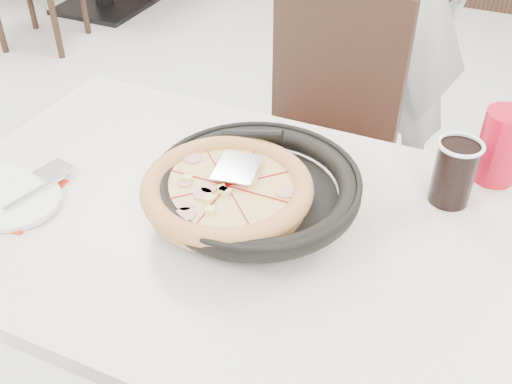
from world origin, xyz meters
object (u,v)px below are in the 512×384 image
at_px(chair_far, 308,161).
at_px(red_cup, 501,146).
at_px(pizza_pan, 256,195).
at_px(pizza, 227,195).
at_px(cola_glass, 454,174).
at_px(side_plate, 18,203).
at_px(main_table, 228,337).

distance_m(chair_far, red_cup, 0.67).
bearing_deg(chair_far, pizza_pan, 101.95).
distance_m(pizza, cola_glass, 0.45).
distance_m(pizza, side_plate, 0.43).
xyz_separation_m(chair_far, cola_glass, (0.43, -0.39, 0.34)).
xyz_separation_m(chair_far, pizza, (0.05, -0.63, 0.34)).
distance_m(pizza_pan, pizza, 0.06).
relative_size(main_table, chair_far, 1.26).
height_order(pizza_pan, red_cup, red_cup).
xyz_separation_m(main_table, red_cup, (0.47, 0.35, 0.45)).
bearing_deg(side_plate, pizza_pan, 22.06).
distance_m(chair_far, cola_glass, 0.67).
relative_size(side_plate, cola_glass, 1.32).
height_order(pizza, red_cup, red_cup).
relative_size(pizza_pan, side_plate, 1.87).
bearing_deg(cola_glass, side_plate, -154.45).
relative_size(pizza, red_cup, 1.93).
bearing_deg(pizza, chair_far, 94.22).
xyz_separation_m(chair_far, pizza_pan, (0.09, -0.58, 0.32)).
distance_m(cola_glass, red_cup, 0.14).
bearing_deg(main_table, pizza, -7.50).
xyz_separation_m(pizza_pan, cola_glass, (0.34, 0.20, 0.02)).
relative_size(chair_far, red_cup, 5.94).
bearing_deg(pizza_pan, side_plate, -157.94).
xyz_separation_m(pizza_pan, pizza, (-0.04, -0.04, 0.02)).
bearing_deg(main_table, side_plate, -160.25).
bearing_deg(pizza_pan, red_cup, 37.04).
height_order(chair_far, pizza_pan, chair_far).
bearing_deg(cola_glass, chair_far, 138.02).
xyz_separation_m(side_plate, red_cup, (0.86, 0.50, 0.07)).
bearing_deg(pizza, cola_glass, 31.79).
distance_m(main_table, side_plate, 0.57).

